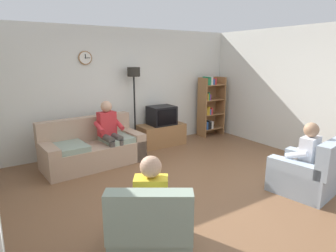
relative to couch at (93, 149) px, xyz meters
name	(u,v)px	position (x,y,z in m)	size (l,w,h in m)	color
ground_plane	(197,185)	(1.12, -1.87, -0.31)	(12.00, 12.00, 0.00)	brown
back_wall_assembly	(126,89)	(1.12, 0.79, 1.04)	(6.20, 0.17, 2.70)	silver
right_wall	(307,93)	(3.98, -1.87, 1.04)	(0.12, 5.80, 2.70)	silver
couch	(93,149)	(0.00, 0.00, 0.00)	(1.96, 1.02, 0.90)	tan
tv_stand	(161,135)	(1.81, 0.38, -0.06)	(1.10, 0.56, 0.51)	olive
tv	(162,115)	(1.81, 0.36, 0.41)	(0.60, 0.49, 0.44)	black
bookshelf	(209,105)	(3.36, 0.45, 0.50)	(0.68, 0.36, 1.58)	olive
floor_lamp	(134,86)	(1.17, 0.48, 1.14)	(0.28, 0.28, 1.85)	black
armchair_near_window	(152,231)	(-0.36, -2.97, -0.02)	(1.15, 1.17, 0.90)	gray
armchair_near_bookshelf	(306,175)	(2.39, -2.98, -0.02)	(0.94, 1.00, 0.90)	#9EADBC
person_on_couch	(110,129)	(0.32, -0.11, 0.39)	(0.53, 0.56, 1.24)	red
person_in_left_armchair	(152,200)	(-0.31, -2.90, 0.29)	(0.61, 0.64, 1.12)	yellow
person_in_right_armchair	(303,154)	(2.38, -2.89, 0.29)	(0.56, 0.58, 1.12)	silver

